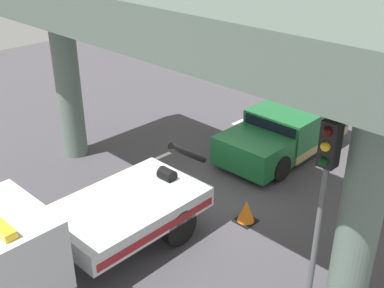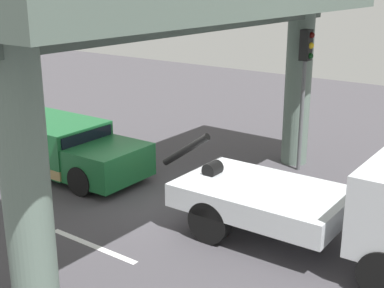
# 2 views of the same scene
# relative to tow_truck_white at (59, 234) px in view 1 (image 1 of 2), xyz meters

# --- Properties ---
(ground_plane) EXTENTS (60.00, 40.00, 0.10)m
(ground_plane) POSITION_rel_tow_truck_white_xyz_m (-4.67, -0.01, -1.25)
(ground_plane) COLOR #423F44
(lane_stripe_west) EXTENTS (2.60, 0.16, 0.01)m
(lane_stripe_west) POSITION_rel_tow_truck_white_xyz_m (-10.67, -2.82, -1.20)
(lane_stripe_west) COLOR silver
(lane_stripe_west) RESTS_ON ground
(lane_stripe_mid) EXTENTS (2.60, 0.16, 0.01)m
(lane_stripe_mid) POSITION_rel_tow_truck_white_xyz_m (-4.67, -2.82, -1.20)
(lane_stripe_mid) COLOR silver
(lane_stripe_mid) RESTS_ON ground
(tow_truck_white) EXTENTS (7.27, 2.50, 2.46)m
(tow_truck_white) POSITION_rel_tow_truck_white_xyz_m (0.00, 0.00, 0.00)
(tow_truck_white) COLOR silver
(tow_truck_white) RESTS_ON ground
(towed_van_green) EXTENTS (5.23, 2.29, 1.58)m
(towed_van_green) POSITION_rel_tow_truck_white_xyz_m (-8.97, -0.02, -0.42)
(towed_van_green) COLOR #195B2D
(towed_van_green) RESTS_ON ground
(overpass_structure) EXTENTS (3.60, 12.24, 6.04)m
(overpass_structure) POSITION_rel_tow_truck_white_xyz_m (-3.63, -0.01, 3.92)
(overpass_structure) COLOR #596B60
(overpass_structure) RESTS_ON ground
(traffic_light_near) EXTENTS (0.39, 0.32, 4.33)m
(traffic_light_near) POSITION_rel_tow_truck_white_xyz_m (-3.15, 4.51, 1.95)
(traffic_light_near) COLOR #515456
(traffic_light_near) RESTS_ON ground
(traffic_cone_orange) EXTENTS (0.55, 0.55, 0.65)m
(traffic_cone_orange) POSITION_rel_tow_truck_white_xyz_m (-4.63, 1.64, -0.89)
(traffic_cone_orange) COLOR orange
(traffic_cone_orange) RESTS_ON ground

